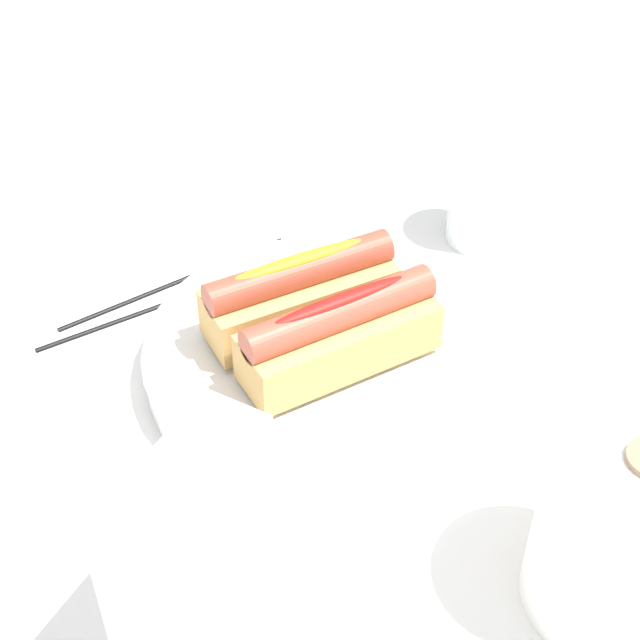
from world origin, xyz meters
TOP-DOWN VIEW (x-y plane):
  - ground_plane at (0.00, 0.00)m, footprint 2.40×2.40m
  - serving_bowl at (-0.01, -0.01)m, footprint 0.27×0.27m
  - hotdog_front at (-0.02, -0.03)m, footprint 0.16×0.11m
  - hotdog_back at (-0.00, 0.02)m, footprint 0.16×0.10m
  - water_glass at (-0.25, -0.00)m, footprint 0.07×0.07m
  - paper_towel_roll at (0.04, 0.26)m, footprint 0.11×0.11m
  - napkin_box at (0.21, 0.07)m, footprint 0.12×0.06m
  - chopstick_near at (0.01, -0.16)m, footprint 0.21×0.08m
  - chopstick_far at (-0.02, -0.18)m, footprint 0.21×0.07m

SIDE VIEW (x-z plane):
  - ground_plane at x=0.00m, z-range 0.00..0.00m
  - chopstick_near at x=0.01m, z-range 0.00..0.01m
  - chopstick_far at x=-0.02m, z-range 0.00..0.01m
  - serving_bowl at x=-0.01m, z-range 0.00..0.04m
  - water_glass at x=-0.25m, z-range -0.01..0.08m
  - hotdog_front at x=-0.02m, z-range 0.03..0.09m
  - hotdog_back at x=0.00m, z-range 0.03..0.09m
  - paper_towel_roll at x=0.04m, z-range 0.00..0.13m
  - napkin_box at x=0.21m, z-range 0.00..0.15m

